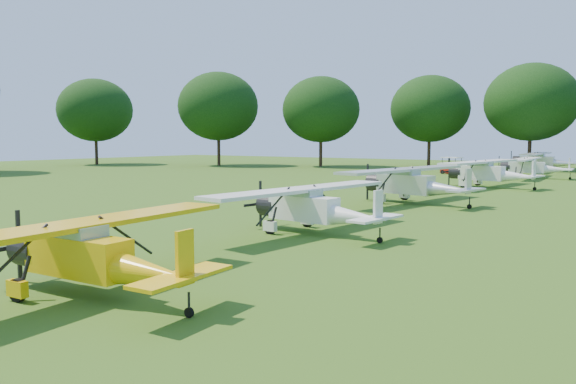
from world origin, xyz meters
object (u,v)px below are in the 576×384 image
aircraft_4 (413,181)px  aircraft_7 (542,160)px  aircraft_2 (91,251)px  aircraft_6 (532,166)px  golf_cart (451,168)px  aircraft_3 (313,205)px  aircraft_5 (488,171)px

aircraft_4 → aircraft_7: (0.20, 38.33, 0.06)m
aircraft_2 → aircraft_6: aircraft_6 is taller
aircraft_2 → golf_cart: (-8.01, 50.93, -0.51)m
aircraft_3 → aircraft_7: (-0.44, 50.37, 0.21)m
aircraft_2 → aircraft_4: (-1.00, 22.57, 0.18)m
golf_cart → aircraft_7: bearing=71.5°
aircraft_5 → aircraft_6: bearing=94.6°
aircraft_3 → aircraft_4: size_ratio=0.89×
golf_cart → aircraft_2: bearing=-63.7°
aircraft_4 → aircraft_5: (0.71, 13.45, 0.01)m
aircraft_2 → aircraft_7: 60.90m
aircraft_6 → aircraft_7: bearing=93.1°
aircraft_4 → aircraft_7: 38.33m
aircraft_2 → aircraft_4: size_ratio=0.86×
aircraft_4 → aircraft_6: size_ratio=1.07×
aircraft_5 → golf_cart: aircraft_5 is taller
aircraft_3 → golf_cart: size_ratio=4.23×
aircraft_7 → golf_cart: aircraft_7 is taller
aircraft_4 → aircraft_2: bearing=-78.0°
aircraft_3 → aircraft_5: bearing=96.5°
aircraft_3 → aircraft_5: aircraft_5 is taller
aircraft_2 → aircraft_4: 22.59m
aircraft_2 → aircraft_3: 10.54m
aircraft_4 → golf_cart: 29.23m
aircraft_4 → aircraft_6: bearing=96.3°
aircraft_5 → aircraft_7: (-0.51, 24.88, 0.06)m
aircraft_6 → golf_cart: aircraft_6 is taller
golf_cart → aircraft_5: bearing=-45.3°
aircraft_3 → aircraft_7: aircraft_7 is taller
aircraft_5 → golf_cart: bearing=125.4°
aircraft_7 → aircraft_3: bearing=-90.9°
aircraft_4 → golf_cart: size_ratio=4.76×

